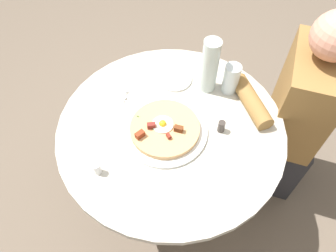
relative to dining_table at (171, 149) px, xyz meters
name	(u,v)px	position (x,y,z in m)	size (l,w,h in m)	color
ground_plane	(170,199)	(0.00, 0.00, -0.57)	(6.00, 6.00, 0.00)	#6B5B4C
dining_table	(171,149)	(0.00, 0.00, 0.00)	(0.92, 0.92, 0.75)	beige
person_seated	(290,123)	(-0.37, 0.51, -0.06)	(0.48, 0.47, 1.14)	#2D2D33
pizza_plate	(165,131)	(0.03, -0.02, 0.18)	(0.34, 0.34, 0.01)	white
breakfast_pizza	(165,128)	(0.03, -0.02, 0.20)	(0.27, 0.27, 0.05)	tan
bread_plate	(175,79)	(-0.25, -0.06, 0.18)	(0.15, 0.15, 0.01)	white
napkin	(107,94)	(-0.08, -0.32, 0.18)	(0.17, 0.14, 0.00)	white
fork	(105,96)	(-0.06, -0.31, 0.18)	(0.18, 0.01, 0.01)	silver
knife	(107,90)	(-0.09, -0.32, 0.18)	(0.18, 0.01, 0.01)	silver
water_glass	(231,79)	(-0.26, 0.18, 0.25)	(0.07, 0.07, 0.14)	silver
water_bottle	(210,66)	(-0.25, 0.08, 0.30)	(0.07, 0.07, 0.25)	silver
salt_shaker	(97,169)	(0.28, -0.19, 0.20)	(0.03, 0.03, 0.05)	white
pepper_shaker	(221,127)	(-0.04, 0.19, 0.20)	(0.03, 0.03, 0.05)	#3F3833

